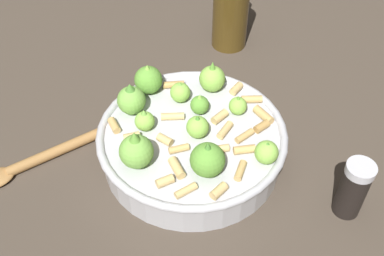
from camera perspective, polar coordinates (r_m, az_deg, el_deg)
name	(u,v)px	position (r m, az deg, el deg)	size (l,w,h in m)	color
ground_plane	(192,157)	(0.71, 0.00, -3.55)	(2.40, 2.40, 0.00)	#42382D
cooking_pan	(190,140)	(0.68, -0.20, -1.43)	(0.27, 0.27, 0.11)	#B7B7BC
pepper_shaker	(353,189)	(0.65, 19.02, -7.01)	(0.04, 0.04, 0.09)	black
olive_oil_bottle	(231,7)	(0.88, 4.75, 14.47)	(0.07, 0.07, 0.20)	#4C3814
wooden_spoon	(51,154)	(0.73, -16.74, -3.02)	(0.15, 0.23, 0.02)	#9E703D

